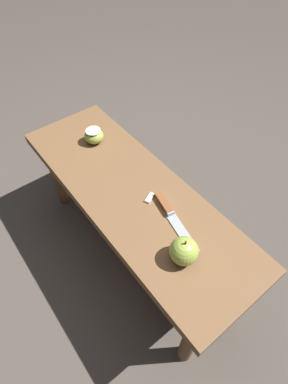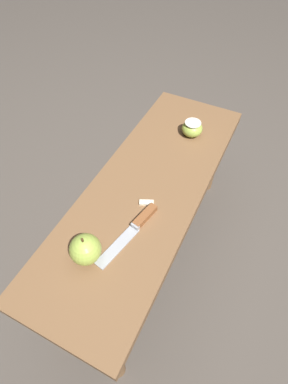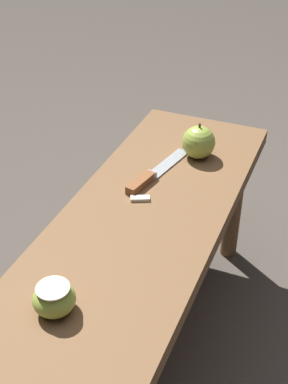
{
  "view_description": "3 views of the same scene",
  "coord_description": "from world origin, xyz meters",
  "px_view_note": "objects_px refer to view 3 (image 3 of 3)",
  "views": [
    {
      "loc": [
        -0.56,
        0.38,
        1.23
      ],
      "look_at": [
        -0.05,
        -0.01,
        0.46
      ],
      "focal_mm": 28.0,
      "sensor_mm": 36.0,
      "label": 1
    },
    {
      "loc": [
        -0.57,
        -0.27,
        1.17
      ],
      "look_at": [
        -0.05,
        -0.01,
        0.46
      ],
      "focal_mm": 28.0,
      "sensor_mm": 36.0,
      "label": 2
    },
    {
      "loc": [
        0.85,
        0.36,
        1.14
      ],
      "look_at": [
        -0.05,
        -0.01,
        0.46
      ],
      "focal_mm": 50.0,
      "sensor_mm": 36.0,
      "label": 3
    }
  ],
  "objects_px": {
    "wooden_bench": "(140,242)",
    "apple_cut": "(54,299)",
    "knife": "(150,177)",
    "apple_whole": "(199,142)"
  },
  "relations": [
    {
      "from": "wooden_bench",
      "to": "apple_cut",
      "type": "xyz_separation_m",
      "value": [
        0.3,
        -0.04,
        0.09
      ]
    },
    {
      "from": "wooden_bench",
      "to": "knife",
      "type": "relative_size",
      "value": 4.17
    },
    {
      "from": "wooden_bench",
      "to": "apple_whole",
      "type": "height_order",
      "value": "apple_whole"
    },
    {
      "from": "knife",
      "to": "apple_whole",
      "type": "height_order",
      "value": "apple_whole"
    },
    {
      "from": "knife",
      "to": "apple_cut",
      "type": "xyz_separation_m",
      "value": [
        0.46,
        0.0,
        0.02
      ]
    },
    {
      "from": "wooden_bench",
      "to": "apple_cut",
      "type": "relative_size",
      "value": 13.48
    },
    {
      "from": "apple_cut",
      "to": "knife",
      "type": "bearing_deg",
      "value": -179.59
    },
    {
      "from": "wooden_bench",
      "to": "apple_cut",
      "type": "distance_m",
      "value": 0.32
    },
    {
      "from": "knife",
      "to": "apple_whole",
      "type": "bearing_deg",
      "value": -15.32
    },
    {
      "from": "apple_cut",
      "to": "wooden_bench",
      "type": "bearing_deg",
      "value": 173.22
    }
  ]
}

